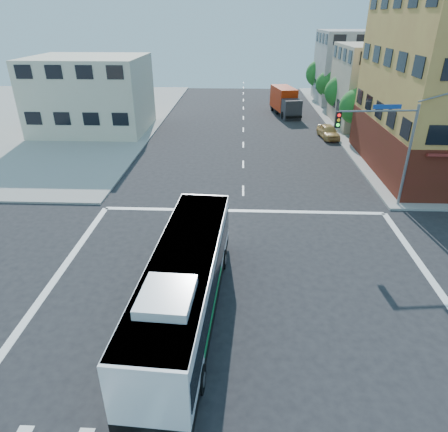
{
  "coord_description": "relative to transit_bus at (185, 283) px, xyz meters",
  "views": [
    {
      "loc": [
        -0.23,
        -14.96,
        11.96
      ],
      "look_at": [
        -1.06,
        3.84,
        2.44
      ],
      "focal_mm": 32.0,
      "sensor_mm": 36.0,
      "label": 1
    }
  ],
  "objects": [
    {
      "name": "parked_car",
      "position": [
        11.64,
        29.15,
        -1.05
      ],
      "size": [
        2.15,
        4.3,
        1.41
      ],
      "primitive_type": "imported",
      "rotation": [
        0.0,
        0.0,
        0.12
      ],
      "color": "tan",
      "rests_on": "ground"
    },
    {
      "name": "signal_mast_ne",
      "position": [
        11.57,
        11.82,
        3.23
      ],
      "size": [
        7.91,
        1.13,
        8.07
      ],
      "color": "slate",
      "rests_on": "ground"
    },
    {
      "name": "box_truck",
      "position": [
        7.99,
        40.37,
        -0.11
      ],
      "size": [
        3.66,
        7.83,
        3.39
      ],
      "rotation": [
        0.0,
        0.0,
        0.2
      ],
      "color": "#27272C",
      "rests_on": "ground"
    },
    {
      "name": "ground",
      "position": [
        2.49,
        1.2,
        -1.75
      ],
      "size": [
        120.0,
        120.0,
        0.0
      ],
      "primitive_type": "plane",
      "color": "black",
      "rests_on": "ground"
    },
    {
      "name": "building_west",
      "position": [
        -14.53,
        31.18,
        2.25
      ],
      "size": [
        12.06,
        10.06,
        8.0
      ],
      "color": "beige",
      "rests_on": "ground"
    },
    {
      "name": "building_east_near",
      "position": [
        19.47,
        35.18,
        2.75
      ],
      "size": [
        12.06,
        10.06,
        9.0
      ],
      "color": "tan",
      "rests_on": "ground"
    },
    {
      "name": "street_tree_a",
      "position": [
        14.39,
        29.12,
        1.84
      ],
      "size": [
        3.6,
        3.6,
        5.53
      ],
      "color": "#3B2615",
      "rests_on": "ground"
    },
    {
      "name": "building_east_far",
      "position": [
        19.47,
        49.18,
        3.25
      ],
      "size": [
        12.06,
        10.06,
        10.0
      ],
      "color": "#A7A7A2",
      "rests_on": "ground"
    },
    {
      "name": "street_tree_b",
      "position": [
        14.39,
        37.12,
        2.0
      ],
      "size": [
        3.8,
        3.8,
        5.79
      ],
      "color": "#3B2615",
      "rests_on": "ground"
    },
    {
      "name": "street_tree_d",
      "position": [
        14.39,
        53.12,
        2.13
      ],
      "size": [
        4.0,
        4.0,
        6.03
      ],
      "color": "#3B2615",
      "rests_on": "ground"
    },
    {
      "name": "transit_bus",
      "position": [
        0.0,
        0.0,
        0.0
      ],
      "size": [
        3.29,
        12.23,
        3.58
      ],
      "rotation": [
        0.0,
        0.0,
        -0.06
      ],
      "color": "black",
      "rests_on": "ground"
    },
    {
      "name": "street_tree_c",
      "position": [
        14.39,
        45.12,
        1.71
      ],
      "size": [
        3.4,
        3.4,
        5.29
      ],
      "color": "#3B2615",
      "rests_on": "ground"
    }
  ]
}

